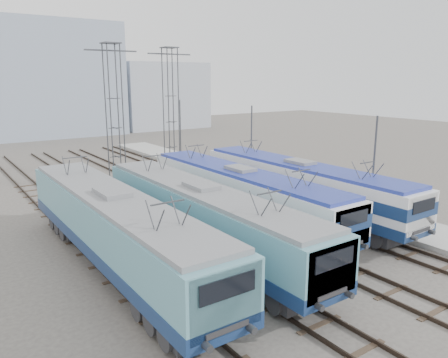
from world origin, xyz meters
TOP-DOWN VIEW (x-y plane):
  - ground at (0.00, 0.00)m, footprint 160.00×160.00m
  - platform at (10.20, 8.00)m, footprint 4.00×70.00m
  - locomotive_far_left at (-6.75, 4.86)m, footprint 2.97×18.80m
  - locomotive_center_left at (-2.25, 4.21)m, footprint 2.84×17.91m
  - locomotive_center_right at (2.25, 6.87)m, footprint 2.78×17.59m
  - locomotive_far_right at (6.75, 6.23)m, footprint 2.82×17.81m
  - catenary_tower_west at (0.00, 22.00)m, footprint 4.50×1.20m
  - catenary_tower_east at (6.50, 24.00)m, footprint 4.50×1.20m
  - mast_front at (8.60, 2.00)m, footprint 0.12×0.12m
  - mast_mid at (8.60, 14.00)m, footprint 0.12×0.12m
  - mast_rear at (8.60, 26.00)m, footprint 0.12×0.12m
  - safety_cone at (9.42, 1.00)m, footprint 0.35×0.35m
  - building_center at (4.00, 62.00)m, footprint 22.00×14.00m
  - building_east at (24.00, 62.00)m, footprint 16.00×12.00m

SIDE VIEW (x-z plane):
  - ground at x=0.00m, z-range 0.00..0.00m
  - platform at x=10.20m, z-range 0.00..0.30m
  - safety_cone at x=9.42m, z-range 0.30..0.88m
  - locomotive_center_left at x=-2.25m, z-range 0.55..3.92m
  - locomotive_center_right at x=2.25m, z-range 0.60..3.90m
  - locomotive_far_right at x=6.75m, z-range 0.60..3.95m
  - locomotive_far_left at x=-6.75m, z-range 0.57..4.10m
  - mast_front at x=8.60m, z-range 0.00..7.00m
  - mast_mid at x=8.60m, z-range 0.00..7.00m
  - mast_rear at x=8.60m, z-range 0.00..7.00m
  - building_east at x=24.00m, z-range 0.00..12.00m
  - catenary_tower_west at x=0.00m, z-range 0.64..12.64m
  - catenary_tower_east at x=6.50m, z-range 0.64..12.64m
  - building_center at x=4.00m, z-range 0.00..18.00m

